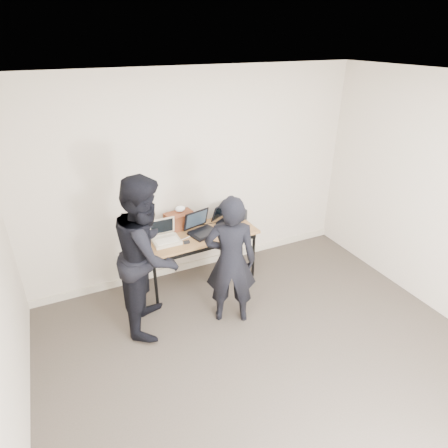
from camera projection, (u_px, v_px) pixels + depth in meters
room at (297, 264)px, 3.03m from camera, size 4.60×4.60×2.80m
desk at (199, 238)px, 4.84m from camera, size 1.53×0.72×0.72m
laptop_beige at (165, 237)px, 4.62m from camera, size 0.33×0.32×0.27m
laptop_center at (201, 228)px, 4.81m from camera, size 0.44×0.43×0.28m
laptop_right at (227, 218)px, 5.10m from camera, size 0.45×0.45×0.25m
leather_satchel at (179, 220)px, 4.87m from camera, size 0.38×0.22×0.25m
tissue at (180, 209)px, 4.81m from camera, size 0.14×0.11×0.08m
equipment_box at (235, 214)px, 5.17m from camera, size 0.27×0.23×0.14m
power_brick at (187, 242)px, 4.59m from camera, size 0.07×0.05×0.03m
cables at (195, 234)px, 4.80m from camera, size 0.97×0.41×0.01m
person_typist at (231, 261)px, 4.11m from camera, size 0.67×0.58×1.56m
person_observer at (148, 254)px, 4.02m from camera, size 0.97×1.07×1.80m
baseboard at (199, 263)px, 5.43m from camera, size 4.50×0.03×0.10m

